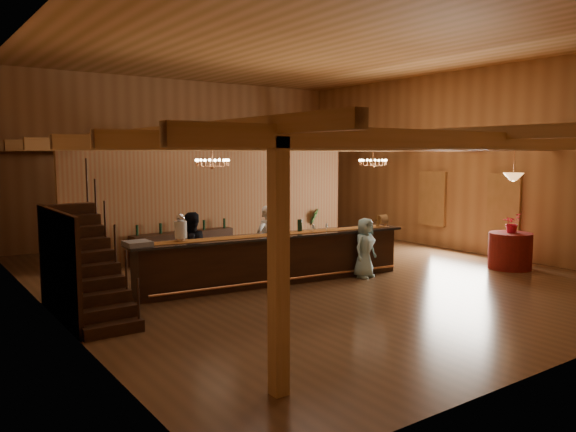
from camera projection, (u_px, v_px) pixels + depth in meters
floor at (303, 274)px, 14.06m from camera, size 14.00×14.00×0.00m
ceiling at (304, 49)px, 13.45m from camera, size 14.00×14.00×0.00m
wall_back at (183, 161)px, 19.44m from camera, size 12.00×0.10×5.50m
wall_left at (43, 167)px, 10.32m from camera, size 0.10×14.00×5.50m
wall_right at (460, 161)px, 17.20m from camera, size 0.10×14.00×5.50m
beam_grid at (292, 144)px, 14.11m from camera, size 11.90×13.90×0.39m
support_posts at (316, 212)px, 13.48m from camera, size 9.20×10.20×3.20m
partition_wall at (219, 203)px, 16.45m from camera, size 9.00×0.18×3.10m
window_right_front at (504, 204)px, 16.00m from camera, size 0.12×1.05×1.75m
window_right_back at (432, 198)px, 18.11m from camera, size 0.12×1.05×1.75m
staircase at (89, 263)px, 10.23m from camera, size 1.00×2.80×2.00m
backroom_boxes at (195, 229)px, 18.30m from camera, size 4.10×0.60×1.10m
tasting_bar at (275, 258)px, 12.99m from camera, size 6.85×1.57×1.15m
beverage_dispenser at (181, 228)px, 11.87m from camera, size 0.26×0.26×0.60m
glass_rack_tray at (138, 244)px, 11.35m from camera, size 0.50×0.50×0.10m
raffle_drum at (382, 220)px, 14.35m from camera, size 0.34×0.24×0.30m
bar_bottle_0 at (268, 228)px, 12.98m from camera, size 0.07×0.07×0.30m
bar_bottle_1 at (299, 226)px, 13.38m from camera, size 0.07×0.07×0.30m
bar_bottle_2 at (301, 226)px, 13.40m from camera, size 0.07×0.07×0.30m
backbar_shelf at (183, 247)px, 15.57m from camera, size 3.03×0.68×0.85m
round_table at (510, 251)px, 14.62m from camera, size 1.09×1.09×0.94m
chandelier_left at (212, 162)px, 13.37m from camera, size 0.80×0.80×0.57m
chandelier_right at (373, 162)px, 16.33m from camera, size 0.80×0.80×0.61m
pendant_lamp at (513, 177)px, 14.41m from camera, size 0.52×0.52×0.90m
bartender at (266, 240)px, 13.83m from camera, size 0.73×0.60×1.72m
staff_second at (191, 250)px, 12.59m from camera, size 0.93×0.78×1.69m
guest at (365, 248)px, 13.56m from camera, size 0.80×0.61×1.45m
floor_plant at (311, 227)px, 18.45m from camera, size 0.72×0.61×1.19m
table_flowers at (512, 223)px, 14.56m from camera, size 0.47×0.41×0.52m
table_vase at (514, 227)px, 14.61m from camera, size 0.14×0.14×0.27m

